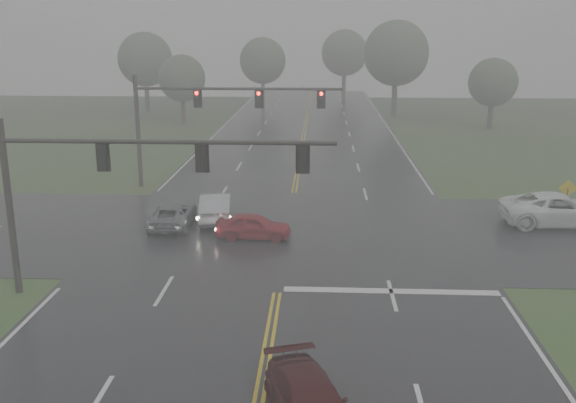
# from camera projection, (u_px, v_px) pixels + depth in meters

# --- Properties ---
(main_road) EXTENTS (18.00, 160.00, 0.02)m
(main_road) POSITION_uv_depth(u_px,v_px,m) (285.00, 244.00, 30.99)
(main_road) COLOR black
(main_road) RESTS_ON ground
(cross_street) EXTENTS (120.00, 14.00, 0.02)m
(cross_street) POSITION_uv_depth(u_px,v_px,m) (288.00, 232.00, 32.92)
(cross_street) COLOR black
(cross_street) RESTS_ON ground
(stop_bar) EXTENTS (8.50, 0.50, 0.01)m
(stop_bar) POSITION_uv_depth(u_px,v_px,m) (391.00, 292.00, 25.37)
(stop_bar) COLOR silver
(stop_bar) RESTS_ON ground
(sedan_red) EXTENTS (3.78, 1.66, 1.27)m
(sedan_red) POSITION_uv_depth(u_px,v_px,m) (254.00, 238.00, 31.84)
(sedan_red) COLOR maroon
(sedan_red) RESTS_ON ground
(sedan_silver) EXTENTS (2.09, 4.74, 1.51)m
(sedan_silver) POSITION_uv_depth(u_px,v_px,m) (217.00, 220.00, 34.91)
(sedan_silver) COLOR #AAACB2
(sedan_silver) RESTS_ON ground
(car_grey) EXTENTS (2.16, 4.46, 1.22)m
(car_grey) POSITION_uv_depth(u_px,v_px,m) (173.00, 226.00, 33.84)
(car_grey) COLOR slate
(car_grey) RESTS_ON ground
(pickup_white) EXTENTS (6.15, 2.90, 1.70)m
(pickup_white) POSITION_uv_depth(u_px,v_px,m) (558.00, 225.00, 33.99)
(pickup_white) COLOR white
(pickup_white) RESTS_ON ground
(signal_gantry_near) EXTENTS (12.56, 0.30, 6.86)m
(signal_gantry_near) POSITION_uv_depth(u_px,v_px,m) (107.00, 174.00, 23.91)
(signal_gantry_near) COLOR black
(signal_gantry_near) RESTS_ON ground
(signal_gantry_far) EXTENTS (13.30, 0.37, 7.28)m
(signal_gantry_far) POSITION_uv_depth(u_px,v_px,m) (200.00, 109.00, 40.98)
(signal_gantry_far) COLOR black
(signal_gantry_far) RESTS_ON ground
(sign_diamond_east) EXTENTS (0.97, 0.11, 2.34)m
(sign_diamond_east) POSITION_uv_depth(u_px,v_px,m) (567.00, 193.00, 34.26)
(sign_diamond_east) COLOR black
(sign_diamond_east) RESTS_ON ground
(tree_nw_a) EXTENTS (5.09, 5.09, 7.48)m
(tree_nw_a) POSITION_uv_depth(u_px,v_px,m) (182.00, 78.00, 69.55)
(tree_nw_a) COLOR #332721
(tree_nw_a) RESTS_ON ground
(tree_ne_a) EXTENTS (7.61, 7.61, 11.18)m
(tree_ne_a) POSITION_uv_depth(u_px,v_px,m) (396.00, 53.00, 74.91)
(tree_ne_a) COLOR #332721
(tree_ne_a) RESTS_ON ground
(tree_n_mid) EXTENTS (6.19, 6.19, 9.10)m
(tree_n_mid) POSITION_uv_depth(u_px,v_px,m) (263.00, 61.00, 86.08)
(tree_n_mid) COLOR #332721
(tree_n_mid) RESTS_ON ground
(tree_e_near) EXTENTS (4.97, 4.97, 7.31)m
(tree_e_near) POSITION_uv_depth(u_px,v_px,m) (493.00, 82.00, 65.69)
(tree_e_near) COLOR #332721
(tree_e_near) RESTS_ON ground
(tree_nw_b) EXTENTS (6.69, 6.69, 9.83)m
(tree_nw_b) POSITION_uv_depth(u_px,v_px,m) (145.00, 59.00, 79.40)
(tree_nw_b) COLOR #332721
(tree_nw_b) RESTS_ON ground
(tree_n_far) EXTENTS (6.90, 6.90, 10.13)m
(tree_n_far) POSITION_uv_depth(u_px,v_px,m) (344.00, 53.00, 95.97)
(tree_n_far) COLOR #332721
(tree_n_far) RESTS_ON ground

